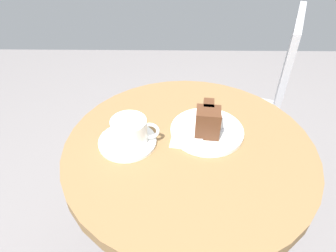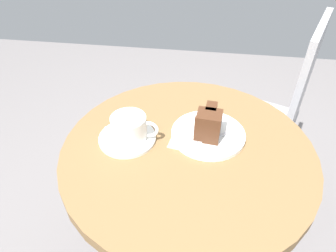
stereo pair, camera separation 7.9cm
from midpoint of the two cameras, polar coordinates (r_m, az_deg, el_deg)
The scene contains 9 objects.
cafe_table at distance 0.89m, azimuth 6.00°, elevation -10.53°, with size 0.66×0.66×0.76m.
saucer at distance 0.81m, azimuth -4.99°, elevation -2.39°, with size 0.15×0.15×0.01m.
coffee_cup at distance 0.78m, azimuth -4.46°, elevation -0.33°, with size 0.13×0.09×0.07m.
teaspoon at distance 0.82m, azimuth -8.18°, elevation -1.68°, with size 0.06×0.09×0.00m.
cake_plate at distance 0.83m, azimuth 10.36°, elevation -1.62°, with size 0.20×0.20×0.01m.
cake_slice at distance 0.80m, azimuth 10.57°, elevation 0.25°, with size 0.07×0.10×0.08m.
fork at distance 0.79m, azimuth 9.62°, elevation -2.97°, with size 0.12×0.08×0.00m.
napkin at distance 0.82m, azimuth 8.95°, elevation -2.18°, with size 0.16×0.15×0.00m.
cafe_chair at distance 1.36m, azimuth 20.84°, elevation 2.88°, with size 0.49×0.49×0.93m.
Camera 2 is at (0.03, -0.58, 1.30)m, focal length 32.00 mm.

